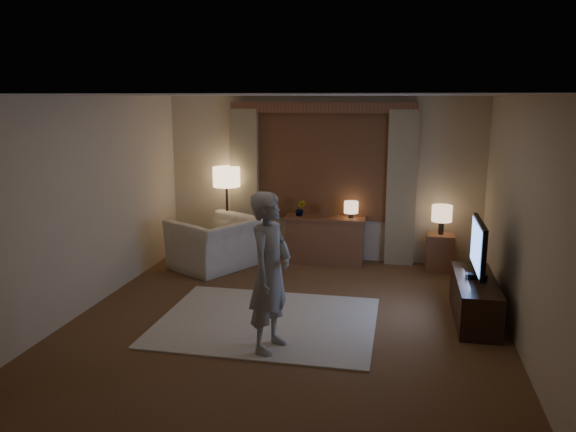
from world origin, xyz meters
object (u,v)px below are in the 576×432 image
(sideboard, at_px, (325,241))
(tv_stand, at_px, (475,299))
(armchair, at_px, (216,244))
(person, at_px, (270,272))
(side_table, at_px, (440,252))

(sideboard, distance_m, tv_stand, 2.85)
(armchair, height_order, person, person)
(side_table, xyz_separation_m, person, (-1.87, -3.21, 0.56))
(tv_stand, distance_m, person, 2.59)
(sideboard, relative_size, person, 0.73)
(sideboard, xyz_separation_m, person, (-0.11, -3.26, 0.49))
(sideboard, bearing_deg, armchair, -158.11)
(armchair, bearing_deg, tv_stand, 98.63)
(tv_stand, bearing_deg, side_table, 98.59)
(person, bearing_deg, tv_stand, -45.18)
(armchair, distance_m, tv_stand, 3.89)
(side_table, distance_m, tv_stand, 1.95)
(armchair, xyz_separation_m, person, (1.48, -2.62, 0.46))
(sideboard, distance_m, person, 3.30)
(sideboard, height_order, person, person)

